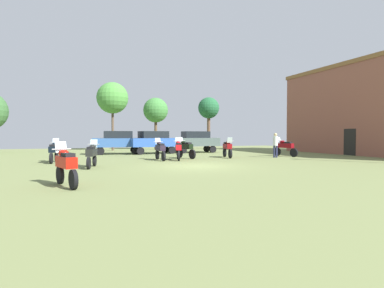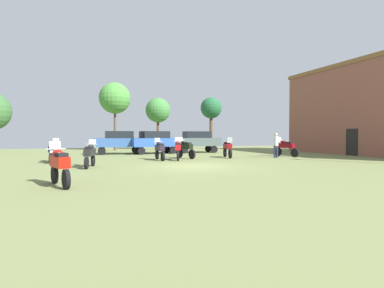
{
  "view_description": "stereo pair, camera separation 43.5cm",
  "coord_description": "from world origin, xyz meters",
  "px_view_note": "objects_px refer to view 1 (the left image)",
  "views": [
    {
      "loc": [
        -6.15,
        -15.56,
        1.71
      ],
      "look_at": [
        1.88,
        5.61,
        1.03
      ],
      "focal_mm": 29.22,
      "sensor_mm": 36.0,
      "label": 1
    },
    {
      "loc": [
        -5.74,
        -15.71,
        1.71
      ],
      "look_at": [
        1.88,
        5.61,
        1.03
      ],
      "focal_mm": 29.22,
      "sensor_mm": 36.0,
      "label": 2
    }
  ],
  "objects_px": {
    "motorcycle_8": "(186,148)",
    "car_3": "(153,141)",
    "motorcycle_3": "(285,147)",
    "car_2": "(118,141)",
    "brick_building": "(380,108)",
    "tree_5": "(209,109)",
    "motorcycle_5": "(66,165)",
    "motorcycle_2": "(178,149)",
    "car_1": "(195,140)",
    "motorcycle_6": "(92,154)",
    "motorcycle_7": "(227,148)",
    "motorcycle_4": "(160,149)",
    "motorcycle_1": "(54,151)",
    "tree_3": "(112,98)",
    "person_1": "(275,143)",
    "tree_2": "(156,111)"
  },
  "relations": [
    {
      "from": "motorcycle_6",
      "to": "motorcycle_7",
      "type": "bearing_deg",
      "value": 35.12
    },
    {
      "from": "motorcycle_8",
      "to": "car_3",
      "type": "distance_m",
      "value": 6.09
    },
    {
      "from": "brick_building",
      "to": "motorcycle_2",
      "type": "xyz_separation_m",
      "value": [
        -17.63,
        0.76,
        -3.16
      ]
    },
    {
      "from": "motorcycle_1",
      "to": "tree_5",
      "type": "relative_size",
      "value": 0.35
    },
    {
      "from": "motorcycle_4",
      "to": "car_2",
      "type": "relative_size",
      "value": 0.48
    },
    {
      "from": "car_3",
      "to": "motorcycle_2",
      "type": "bearing_deg",
      "value": 171.4
    },
    {
      "from": "brick_building",
      "to": "motorcycle_8",
      "type": "bearing_deg",
      "value": 173.15
    },
    {
      "from": "motorcycle_8",
      "to": "person_1",
      "type": "bearing_deg",
      "value": -31.58
    },
    {
      "from": "motorcycle_4",
      "to": "person_1",
      "type": "bearing_deg",
      "value": -6.01
    },
    {
      "from": "motorcycle_3",
      "to": "tree_3",
      "type": "bearing_deg",
      "value": 114.59
    },
    {
      "from": "motorcycle_7",
      "to": "car_2",
      "type": "xyz_separation_m",
      "value": [
        -7.03,
        6.96,
        0.44
      ]
    },
    {
      "from": "car_1",
      "to": "tree_5",
      "type": "relative_size",
      "value": 0.69
    },
    {
      "from": "motorcycle_4",
      "to": "motorcycle_6",
      "type": "xyz_separation_m",
      "value": [
        -4.49,
        -3.27,
        -0.01
      ]
    },
    {
      "from": "motorcycle_2",
      "to": "tree_3",
      "type": "height_order",
      "value": "tree_3"
    },
    {
      "from": "motorcycle_1",
      "to": "tree_2",
      "type": "bearing_deg",
      "value": 62.94
    },
    {
      "from": "car_3",
      "to": "person_1",
      "type": "bearing_deg",
      "value": -144.61
    },
    {
      "from": "motorcycle_6",
      "to": "tree_3",
      "type": "bearing_deg",
      "value": 93.92
    },
    {
      "from": "motorcycle_2",
      "to": "car_3",
      "type": "bearing_deg",
      "value": 105.16
    },
    {
      "from": "motorcycle_5",
      "to": "car_3",
      "type": "bearing_deg",
      "value": 49.95
    },
    {
      "from": "motorcycle_3",
      "to": "motorcycle_4",
      "type": "distance_m",
      "value": 10.04
    },
    {
      "from": "tree_3",
      "to": "motorcycle_1",
      "type": "bearing_deg",
      "value": -110.26
    },
    {
      "from": "brick_building",
      "to": "motorcycle_4",
      "type": "relative_size",
      "value": 8.09
    },
    {
      "from": "motorcycle_7",
      "to": "car_3",
      "type": "relative_size",
      "value": 0.47
    },
    {
      "from": "motorcycle_6",
      "to": "motorcycle_3",
      "type": "bearing_deg",
      "value": 26.82
    },
    {
      "from": "motorcycle_1",
      "to": "motorcycle_4",
      "type": "distance_m",
      "value": 6.5
    },
    {
      "from": "brick_building",
      "to": "person_1",
      "type": "bearing_deg",
      "value": 178.4
    },
    {
      "from": "motorcycle_7",
      "to": "car_2",
      "type": "relative_size",
      "value": 0.48
    },
    {
      "from": "motorcycle_3",
      "to": "person_1",
      "type": "relative_size",
      "value": 1.21
    },
    {
      "from": "motorcycle_7",
      "to": "motorcycle_8",
      "type": "xyz_separation_m",
      "value": [
        -3.12,
        0.47,
        0.01
      ]
    },
    {
      "from": "motorcycle_8",
      "to": "motorcycle_2",
      "type": "bearing_deg",
      "value": -144.16
    },
    {
      "from": "motorcycle_4",
      "to": "motorcycle_8",
      "type": "relative_size",
      "value": 0.99
    },
    {
      "from": "motorcycle_4",
      "to": "car_3",
      "type": "bearing_deg",
      "value": 78.73
    },
    {
      "from": "motorcycle_2",
      "to": "motorcycle_3",
      "type": "xyz_separation_m",
      "value": [
        8.86,
        0.33,
        -0.0
      ]
    },
    {
      "from": "motorcycle_3",
      "to": "motorcycle_4",
      "type": "relative_size",
      "value": 1.04
    },
    {
      "from": "motorcycle_5",
      "to": "car_3",
      "type": "height_order",
      "value": "car_3"
    },
    {
      "from": "motorcycle_1",
      "to": "car_3",
      "type": "relative_size",
      "value": 0.48
    },
    {
      "from": "car_2",
      "to": "tree_2",
      "type": "bearing_deg",
      "value": -31.89
    },
    {
      "from": "motorcycle_4",
      "to": "car_3",
      "type": "height_order",
      "value": "car_3"
    },
    {
      "from": "brick_building",
      "to": "tree_5",
      "type": "height_order",
      "value": "brick_building"
    },
    {
      "from": "motorcycle_7",
      "to": "person_1",
      "type": "bearing_deg",
      "value": 170.25
    },
    {
      "from": "motorcycle_4",
      "to": "tree_3",
      "type": "relative_size",
      "value": 0.29
    },
    {
      "from": "motorcycle_4",
      "to": "tree_2",
      "type": "relative_size",
      "value": 0.36
    },
    {
      "from": "motorcycle_1",
      "to": "car_2",
      "type": "xyz_separation_m",
      "value": [
        4.7,
        6.93,
        0.45
      ]
    },
    {
      "from": "tree_5",
      "to": "brick_building",
      "type": "bearing_deg",
      "value": -61.07
    },
    {
      "from": "motorcycle_2",
      "to": "car_1",
      "type": "bearing_deg",
      "value": 76.65
    },
    {
      "from": "brick_building",
      "to": "tree_5",
      "type": "distance_m",
      "value": 18.12
    },
    {
      "from": "motorcycle_3",
      "to": "car_2",
      "type": "xyz_separation_m",
      "value": [
        -11.81,
        7.4,
        0.43
      ]
    },
    {
      "from": "motorcycle_2",
      "to": "motorcycle_6",
      "type": "xyz_separation_m",
      "value": [
        -5.67,
        -3.02,
        -0.03
      ]
    },
    {
      "from": "motorcycle_5",
      "to": "motorcycle_2",
      "type": "bearing_deg",
      "value": 35.55
    },
    {
      "from": "car_1",
      "to": "person_1",
      "type": "xyz_separation_m",
      "value": [
        3.18,
        -8.02,
        -0.1
      ]
    }
  ]
}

